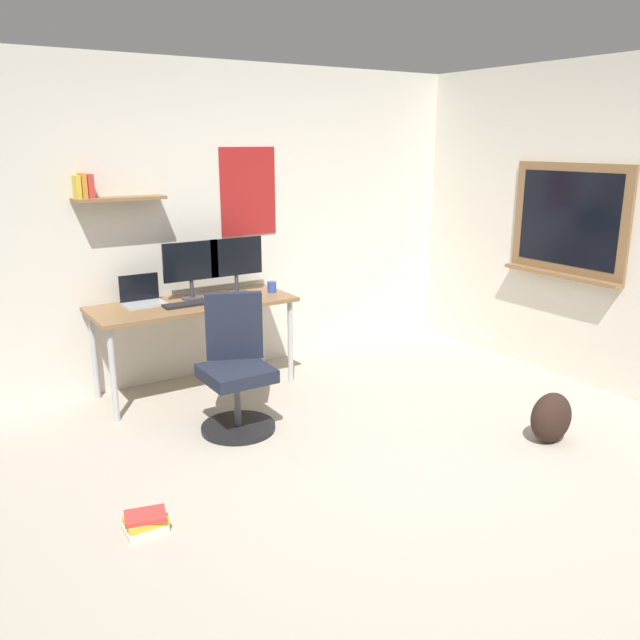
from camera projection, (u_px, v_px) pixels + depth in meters
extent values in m
plane|color=#ADA393|center=(393.00, 482.00, 3.90)|extent=(5.20, 5.20, 0.00)
cube|color=silver|center=(216.00, 222.00, 5.54)|extent=(5.00, 0.10, 2.60)
cube|color=olive|center=(119.00, 199.00, 4.91)|extent=(0.68, 0.20, 0.02)
cube|color=#A51E1E|center=(248.00, 192.00, 5.58)|extent=(0.52, 0.01, 0.74)
cube|color=gold|center=(77.00, 187.00, 4.75)|extent=(0.03, 0.14, 0.17)
cube|color=orange|center=(83.00, 186.00, 4.77)|extent=(0.04, 0.14, 0.18)
cube|color=#C63833|center=(89.00, 186.00, 4.80)|extent=(0.04, 0.14, 0.17)
cube|color=olive|center=(569.00, 219.00, 5.37)|extent=(0.04, 1.10, 0.90)
cube|color=black|center=(568.00, 219.00, 5.36)|extent=(0.01, 0.94, 0.76)
cube|color=olive|center=(560.00, 275.00, 5.47)|extent=(0.12, 1.10, 0.03)
cube|color=olive|center=(193.00, 304.00, 5.16)|extent=(1.59, 0.64, 0.03)
cylinder|color=#B7B7BC|center=(113.00, 375.00, 4.66)|extent=(0.04, 0.04, 0.71)
cylinder|color=#B7B7BC|center=(290.00, 342.00, 5.43)|extent=(0.04, 0.04, 0.71)
cylinder|color=#B7B7BC|center=(94.00, 355.00, 5.09)|extent=(0.04, 0.04, 0.71)
cylinder|color=#B7B7BC|center=(261.00, 327.00, 5.85)|extent=(0.04, 0.04, 0.71)
cylinder|color=black|center=(238.00, 427.00, 4.60)|extent=(0.52, 0.52, 0.04)
cylinder|color=#4C4C51|center=(237.00, 402.00, 4.55)|extent=(0.05, 0.05, 0.34)
cube|color=#1E2333|center=(236.00, 373.00, 4.49)|extent=(0.44, 0.44, 0.09)
cube|color=#1E2333|center=(234.00, 326.00, 4.60)|extent=(0.39, 0.22, 0.48)
cube|color=#ADAFB5|center=(144.00, 304.00, 5.06)|extent=(0.31, 0.21, 0.02)
cube|color=black|center=(139.00, 287.00, 5.11)|extent=(0.31, 0.01, 0.21)
cylinder|color=#38383D|center=(192.00, 298.00, 5.27)|extent=(0.17, 0.17, 0.01)
cylinder|color=#38383D|center=(192.00, 289.00, 5.25)|extent=(0.03, 0.03, 0.14)
cube|color=black|center=(191.00, 261.00, 5.18)|extent=(0.46, 0.02, 0.31)
cylinder|color=#38383D|center=(237.00, 292.00, 5.47)|extent=(0.17, 0.17, 0.01)
cylinder|color=#38383D|center=(237.00, 283.00, 5.45)|extent=(0.03, 0.03, 0.14)
cube|color=black|center=(236.00, 256.00, 5.38)|extent=(0.46, 0.02, 0.31)
cube|color=black|center=(187.00, 304.00, 5.05)|extent=(0.37, 0.13, 0.02)
ellipsoid|color=#262628|center=(221.00, 299.00, 5.19)|extent=(0.10, 0.06, 0.03)
cylinder|color=#334CA5|center=(272.00, 287.00, 5.48)|extent=(0.08, 0.08, 0.09)
ellipsoid|color=black|center=(551.00, 417.00, 4.39)|extent=(0.32, 0.22, 0.35)
cube|color=silver|center=(145.00, 528.00, 3.41)|extent=(0.21, 0.15, 0.04)
cube|color=gold|center=(146.00, 521.00, 3.41)|extent=(0.21, 0.16, 0.04)
cube|color=#C63833|center=(145.00, 516.00, 3.40)|extent=(0.24, 0.20, 0.02)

